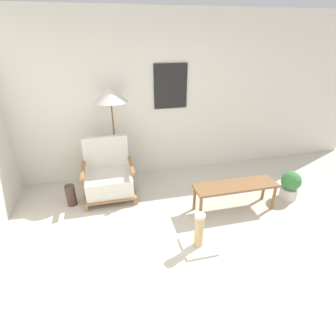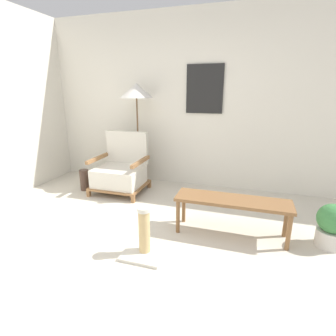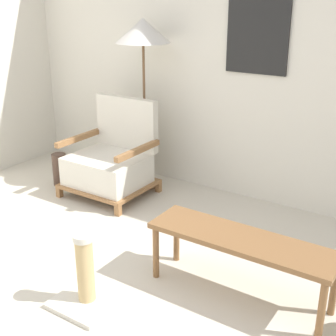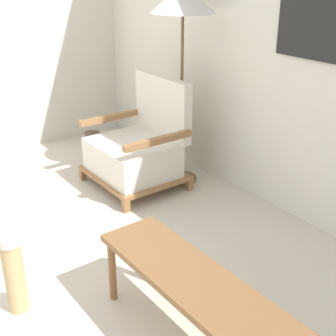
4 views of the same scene
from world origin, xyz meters
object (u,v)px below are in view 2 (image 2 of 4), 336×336
object	(u,v)px
floor_lamp	(136,94)
scratching_post	(145,239)
potted_plant	(332,225)
armchair	(121,171)
coffee_table	(232,204)
vase	(84,180)

from	to	relation	value
floor_lamp	scratching_post	size ratio (longest dim) A/B	3.33
scratching_post	potted_plant	bearing A→B (deg)	21.36
armchair	coffee_table	size ratio (longest dim) A/B	0.75
floor_lamp	scratching_post	world-z (taller)	floor_lamp
floor_lamp	vase	xyz separation A→B (m)	(-0.74, -0.47, -1.31)
floor_lamp	scratching_post	xyz separation A→B (m)	(0.83, -1.77, -1.32)
floor_lamp	potted_plant	bearing A→B (deg)	-22.99
floor_lamp	armchair	bearing A→B (deg)	-114.93
vase	potted_plant	xyz separation A→B (m)	(3.31, -0.62, 0.07)
vase	potted_plant	distance (m)	3.37
floor_lamp	coffee_table	xyz separation A→B (m)	(1.59, -1.16, -1.10)
coffee_table	vase	world-z (taller)	coffee_table
vase	potted_plant	bearing A→B (deg)	-10.62
floor_lamp	potted_plant	size ratio (longest dim) A/B	3.58
coffee_table	scratching_post	distance (m)	1.01
floor_lamp	potted_plant	xyz separation A→B (m)	(2.57, -1.09, -1.23)
armchair	potted_plant	distance (m)	2.83
potted_plant	scratching_post	bearing A→B (deg)	-158.64
armchair	vase	distance (m)	0.62
floor_lamp	scratching_post	distance (m)	2.36
vase	coffee_table	bearing A→B (deg)	-16.45
potted_plant	scratching_post	world-z (taller)	scratching_post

